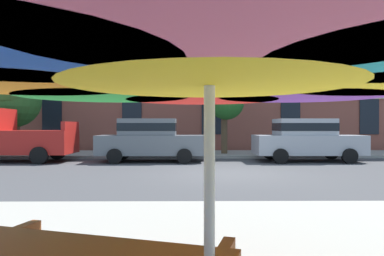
{
  "coord_description": "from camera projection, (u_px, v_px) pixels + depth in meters",
  "views": [
    {
      "loc": [
        -1.32,
        -10.85,
        1.5
      ],
      "look_at": [
        -1.16,
        3.2,
        1.4
      ],
      "focal_mm": 32.74,
      "sensor_mm": 36.0,
      "label": 1
    }
  ],
  "objects": [
    {
      "name": "ground_plane",
      "position": [
        230.0,
        174.0,
        10.88
      ],
      "size": [
        120.0,
        120.0,
        0.0
      ],
      "primitive_type": "plane",
      "color": "#424244"
    },
    {
      "name": "sidewalk_far",
      "position": [
        214.0,
        154.0,
        17.68
      ],
      "size": [
        56.0,
        3.6,
        0.12
      ],
      "primitive_type": "cube",
      "color": "#9E998E",
      "rests_on": "ground"
    },
    {
      "name": "apartment_building",
      "position": [
        206.0,
        59.0,
        25.82
      ],
      "size": [
        40.56,
        12.08,
        12.8
      ],
      "color": "#934C3D",
      "rests_on": "ground"
    },
    {
      "name": "pickup_red",
      "position": [
        5.0,
        137.0,
        14.47
      ],
      "size": [
        5.1,
        2.12,
        2.2
      ],
      "color": "#B21E19",
      "rests_on": "ground"
    },
    {
      "name": "sedan_gray",
      "position": [
        151.0,
        139.0,
        14.54
      ],
      "size": [
        4.4,
        1.98,
        1.78
      ],
      "color": "slate",
      "rests_on": "ground"
    },
    {
      "name": "sedan_silver",
      "position": [
        306.0,
        139.0,
        14.61
      ],
      "size": [
        4.4,
        1.98,
        1.78
      ],
      "color": "#A8AAB2",
      "rests_on": "ground"
    },
    {
      "name": "street_tree_left",
      "position": [
        11.0,
        95.0,
        17.07
      ],
      "size": [
        2.7,
        2.9,
        4.46
      ],
      "color": "brown",
      "rests_on": "ground"
    },
    {
      "name": "street_tree_middle",
      "position": [
        225.0,
        101.0,
        17.06
      ],
      "size": [
        1.87,
        1.79,
        3.66
      ],
      "color": "brown",
      "rests_on": "ground"
    },
    {
      "name": "patio_umbrella",
      "position": [
        209.0,
        33.0,
        1.85
      ],
      "size": [
        3.33,
        3.33,
        2.33
      ],
      "color": "silver",
      "rests_on": "ground"
    }
  ]
}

